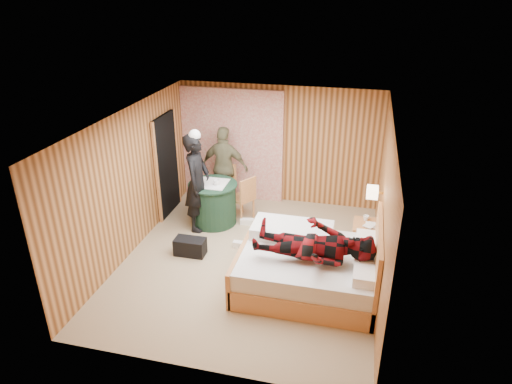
% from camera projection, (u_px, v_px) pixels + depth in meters
% --- Properties ---
extents(floor, '(4.20, 5.00, 0.01)m').
position_uv_depth(floor, '(250.00, 260.00, 7.85)').
color(floor, tan).
rests_on(floor, ground).
extents(ceiling, '(4.20, 5.00, 0.01)m').
position_uv_depth(ceiling, '(249.00, 119.00, 6.79)').
color(ceiling, silver).
rests_on(ceiling, wall_back).
extents(wall_back, '(4.20, 0.02, 2.50)m').
position_uv_depth(wall_back, '(279.00, 145.00, 9.53)').
color(wall_back, tan).
rests_on(wall_back, floor).
extents(wall_left, '(0.02, 5.00, 2.50)m').
position_uv_depth(wall_left, '(130.00, 182.00, 7.77)').
color(wall_left, tan).
rests_on(wall_left, floor).
extents(wall_right, '(0.02, 5.00, 2.50)m').
position_uv_depth(wall_right, '(384.00, 208.00, 6.87)').
color(wall_right, tan).
rests_on(wall_right, floor).
extents(curtain, '(2.20, 0.08, 2.40)m').
position_uv_depth(curtain, '(232.00, 145.00, 9.70)').
color(curtain, silver).
rests_on(curtain, floor).
extents(doorway, '(0.06, 0.90, 2.05)m').
position_uv_depth(doorway, '(167.00, 165.00, 9.09)').
color(doorway, black).
rests_on(doorway, floor).
extents(wall_lamp, '(0.26, 0.24, 0.16)m').
position_uv_depth(wall_lamp, '(373.00, 192.00, 7.29)').
color(wall_lamp, gold).
rests_on(wall_lamp, wall_right).
extents(bed, '(2.19, 1.73, 1.19)m').
position_uv_depth(bed, '(312.00, 267.00, 7.05)').
color(bed, '#E69F5E').
rests_on(bed, floor).
extents(nightstand, '(0.42, 0.57, 0.55)m').
position_uv_depth(nightstand, '(364.00, 237.00, 8.00)').
color(nightstand, '#E69F5E').
rests_on(nightstand, floor).
extents(round_table, '(0.95, 0.95, 0.84)m').
position_uv_depth(round_table, '(213.00, 203.00, 8.92)').
color(round_table, '#1B3B27').
rests_on(round_table, floor).
extents(chair_far, '(0.46, 0.46, 0.93)m').
position_uv_depth(chair_far, '(225.00, 183.00, 9.52)').
color(chair_far, '#E69F5E').
rests_on(chair_far, floor).
extents(chair_near, '(0.57, 0.57, 0.91)m').
position_uv_depth(chair_near, '(244.00, 195.00, 8.98)').
color(chair_near, '#E69F5E').
rests_on(chair_near, floor).
extents(duffel_bag, '(0.54, 0.29, 0.30)m').
position_uv_depth(duffel_bag, '(190.00, 247.00, 7.96)').
color(duffel_bag, black).
rests_on(duffel_bag, floor).
extents(sneaker_left, '(0.28, 0.14, 0.12)m').
position_uv_depth(sneaker_left, '(247.00, 222.00, 8.98)').
color(sneaker_left, white).
rests_on(sneaker_left, floor).
extents(sneaker_right, '(0.26, 0.11, 0.12)m').
position_uv_depth(sneaker_right, '(240.00, 245.00, 8.19)').
color(sneaker_right, white).
rests_on(sneaker_right, floor).
extents(woman_standing, '(0.47, 0.70, 1.90)m').
position_uv_depth(woman_standing, '(197.00, 183.00, 8.50)').
color(woman_standing, black).
rests_on(woman_standing, floor).
extents(man_at_table, '(1.04, 0.50, 1.72)m').
position_uv_depth(man_at_table, '(225.00, 167.00, 9.43)').
color(man_at_table, '#726F4C').
rests_on(man_at_table, floor).
extents(man_on_bed, '(0.86, 0.67, 1.77)m').
position_uv_depth(man_on_bed, '(315.00, 237.00, 6.56)').
color(man_on_bed, '#63090D').
rests_on(man_on_bed, bed).
extents(book_lower, '(0.17, 0.23, 0.02)m').
position_uv_depth(book_lower, '(365.00, 225.00, 7.84)').
color(book_lower, white).
rests_on(book_lower, nightstand).
extents(book_upper, '(0.25, 0.28, 0.02)m').
position_uv_depth(book_upper, '(366.00, 224.00, 7.83)').
color(book_upper, white).
rests_on(book_upper, nightstand).
extents(cup_nightstand, '(0.10, 0.10, 0.09)m').
position_uv_depth(cup_nightstand, '(366.00, 218.00, 7.99)').
color(cup_nightstand, white).
rests_on(cup_nightstand, nightstand).
extents(cup_table, '(0.16, 0.16, 0.10)m').
position_uv_depth(cup_table, '(217.00, 182.00, 8.65)').
color(cup_table, white).
rests_on(cup_table, round_table).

